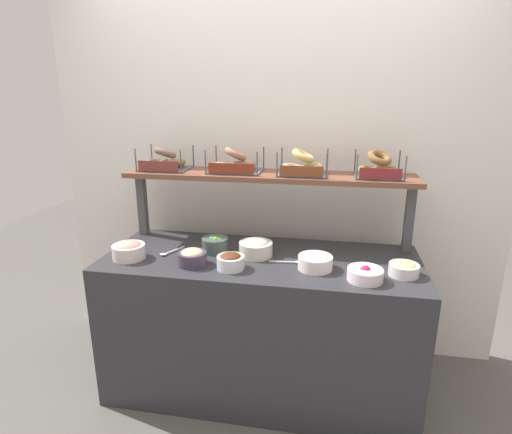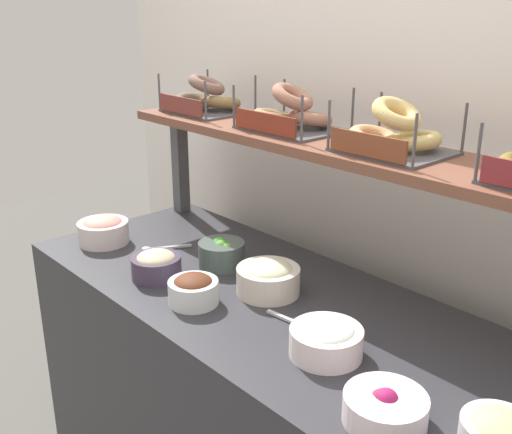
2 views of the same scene
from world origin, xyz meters
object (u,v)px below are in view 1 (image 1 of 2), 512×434
(bowl_egg_salad, at_px, (404,268))
(bowl_veggie_mix, at_px, (215,244))
(bagel_basket_everything, at_px, (235,164))
(bagel_basket_cinnamon_raisin, at_px, (378,168))
(bagel_basket_poppy, at_px, (165,162))
(bowl_potato_salad, at_px, (256,247))
(bowl_beet_salad, at_px, (365,274))
(bagel_basket_plain, at_px, (303,166))
(serving_spoon_near_plate, at_px, (169,252))
(bowl_cream_cheese, at_px, (315,261))
(bowl_tuna_salad, at_px, (192,257))
(bowl_chocolate_spread, at_px, (231,261))
(bowl_lox_spread, at_px, (129,250))
(serving_spoon_by_edge, at_px, (291,262))

(bowl_egg_salad, distance_m, bowl_veggie_mix, 1.04)
(bagel_basket_everything, height_order, bagel_basket_cinnamon_raisin, same)
(bagel_basket_poppy, xyz_separation_m, bagel_basket_everything, (0.45, -0.00, 0.00))
(bowl_potato_salad, height_order, bowl_beet_salad, bowl_potato_salad)
(bagel_basket_poppy, relative_size, bagel_basket_cinnamon_raisin, 1.09)
(bowl_veggie_mix, height_order, bagel_basket_everything, bagel_basket_everything)
(bowl_veggie_mix, distance_m, bagel_basket_plain, 0.68)
(serving_spoon_near_plate, relative_size, bagel_basket_poppy, 0.55)
(bagel_basket_cinnamon_raisin, bearing_deg, bowl_cream_cheese, -130.39)
(serving_spoon_near_plate, bearing_deg, bowl_egg_salad, -2.97)
(bowl_tuna_salad, height_order, bowl_chocolate_spread, bowl_tuna_salad)
(bowl_tuna_salad, distance_m, bowl_lox_spread, 0.38)
(bowl_tuna_salad, xyz_separation_m, serving_spoon_near_plate, (-0.19, 0.13, -0.04))
(bowl_veggie_mix, distance_m, bowl_cream_cheese, 0.60)
(serving_spoon_near_plate, bearing_deg, bowl_veggie_mix, 17.58)
(bowl_lox_spread, height_order, bagel_basket_poppy, bagel_basket_poppy)
(bowl_cream_cheese, distance_m, bagel_basket_everything, 0.78)
(bagel_basket_everything, bearing_deg, bowl_tuna_salad, -107.06)
(bowl_chocolate_spread, height_order, serving_spoon_near_plate, bowl_chocolate_spread)
(bowl_beet_salad, height_order, bagel_basket_plain, bagel_basket_plain)
(bowl_beet_salad, xyz_separation_m, serving_spoon_by_edge, (-0.38, 0.15, -0.03))
(bowl_egg_salad, relative_size, serving_spoon_near_plate, 0.93)
(bowl_veggie_mix, xyz_separation_m, bagel_basket_cinnamon_raisin, (0.90, 0.23, 0.43))
(bowl_lox_spread, relative_size, serving_spoon_near_plate, 1.12)
(bowl_egg_salad, relative_size, bowl_veggie_mix, 0.99)
(bowl_lox_spread, distance_m, bagel_basket_cinnamon_raisin, 1.48)
(bowl_chocolate_spread, bearing_deg, bagel_basket_plain, 53.84)
(bowl_egg_salad, height_order, serving_spoon_near_plate, bowl_egg_salad)
(bowl_potato_salad, height_order, bowl_chocolate_spread, bowl_potato_salad)
(bagel_basket_poppy, distance_m, bagel_basket_cinnamon_raisin, 1.28)
(bowl_egg_salad, bearing_deg, bagel_basket_everything, 158.06)
(bowl_chocolate_spread, bearing_deg, bagel_basket_everything, 99.56)
(bowl_egg_salad, distance_m, serving_spoon_by_edge, 0.58)
(bowl_egg_salad, distance_m, bagel_basket_poppy, 1.52)
(bowl_potato_salad, xyz_separation_m, bowl_beet_salad, (0.59, -0.22, -0.02))
(bowl_tuna_salad, relative_size, bowl_beet_salad, 0.89)
(bowl_egg_salad, xyz_separation_m, bowl_beet_salad, (-0.20, -0.10, -0.00))
(bowl_potato_salad, bearing_deg, bowl_lox_spread, -166.40)
(bowl_veggie_mix, distance_m, bagel_basket_poppy, 0.62)
(bagel_basket_poppy, distance_m, bagel_basket_everything, 0.45)
(bowl_tuna_salad, xyz_separation_m, bowl_chocolate_spread, (0.22, -0.02, -0.00))
(bowl_cream_cheese, bearing_deg, bowl_potato_salad, 159.83)
(bowl_lox_spread, bearing_deg, bowl_potato_salad, 13.60)
(bowl_potato_salad, height_order, bagel_basket_cinnamon_raisin, bagel_basket_cinnamon_raisin)
(bagel_basket_cinnamon_raisin, bearing_deg, bowl_chocolate_spread, -149.00)
(bowl_veggie_mix, bearing_deg, bagel_basket_everything, 73.73)
(bowl_chocolate_spread, height_order, bowl_beet_salad, bowl_chocolate_spread)
(bagel_basket_cinnamon_raisin, bearing_deg, serving_spoon_near_plate, -164.98)
(bowl_potato_salad, distance_m, bagel_basket_plain, 0.55)
(bowl_veggie_mix, bearing_deg, bowl_beet_salad, -16.25)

